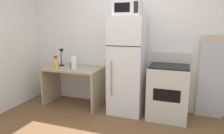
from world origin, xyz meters
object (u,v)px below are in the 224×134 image
desk (74,79)px  coffee_mug (72,65)px  spray_bottle (56,64)px  refrigerator (127,66)px  microwave (128,8)px  oven_range (168,91)px  paper_towel_roll (74,63)px  desk_lamp (61,54)px  leaning_mirror (212,78)px

desk → coffee_mug: coffee_mug is taller
spray_bottle → refrigerator: (1.37, 0.18, 0.02)m
microwave → oven_range: size_ratio=0.42×
desk → paper_towel_roll: bearing=-43.4°
desk_lamp → oven_range: desk_lamp is taller
refrigerator → desk_lamp: bearing=177.0°
refrigerator → leaning_mirror: (1.42, 0.25, -0.16)m
oven_range → desk_lamp: bearing=178.0°
coffee_mug → oven_range: bearing=-1.7°
desk → leaning_mirror: leaning_mirror is taller
spray_bottle → coffee_mug: bearing=47.7°
desk → coffee_mug: size_ratio=11.69×
spray_bottle → oven_range: oven_range is taller
paper_towel_roll → refrigerator: size_ratio=0.14×
microwave → leaning_mirror: size_ratio=0.33×
refrigerator → spray_bottle: bearing=-172.4°
microwave → desk_lamp: bearing=176.2°
coffee_mug → spray_bottle: bearing=-132.3°
oven_range → leaning_mirror: (0.68, 0.26, 0.23)m
desk → microwave: (1.10, -0.01, 1.34)m
coffee_mug → leaning_mirror: 2.58m
paper_towel_roll → oven_range: oven_range is taller
oven_range → leaning_mirror: size_ratio=0.79×
desk_lamp → spray_bottle: desk_lamp is taller
coffee_mug → paper_towel_roll: 0.18m
coffee_mug → desk: bearing=-51.2°
microwave → leaning_mirror: microwave is taller
coffee_mug → paper_towel_roll: (0.11, -0.12, 0.07)m
desk_lamp → spray_bottle: bearing=-80.6°
desk_lamp → microwave: (1.41, -0.09, 0.87)m
desk → leaning_mirror: 2.53m
spray_bottle → desk_lamp: bearing=99.4°
refrigerator → leaning_mirror: 1.45m
paper_towel_roll → refrigerator: 1.04m
desk_lamp → microwave: 1.66m
coffee_mug → oven_range: 1.91m
spray_bottle → coffee_mug: size_ratio=2.62×
paper_towel_roll → microwave: 1.43m
spray_bottle → oven_range: 2.14m
coffee_mug → refrigerator: size_ratio=0.05×
desk → refrigerator: (1.10, 0.02, 0.34)m
desk → microwave: size_ratio=2.41×
desk → spray_bottle: size_ratio=4.46×
desk → coffee_mug: (-0.05, 0.07, 0.28)m
desk_lamp → leaning_mirror: size_ratio=0.25×
oven_range → refrigerator: bearing=179.8°
coffee_mug → paper_towel_roll: size_ratio=0.40×
desk → microwave: microwave is taller
desk_lamp → paper_towel_roll: size_ratio=1.47×
refrigerator → microwave: bearing=-89.7°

